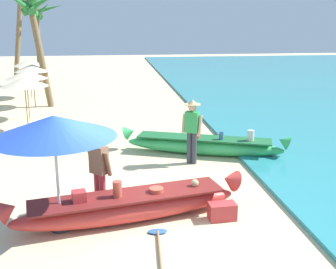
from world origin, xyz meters
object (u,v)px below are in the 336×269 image
object	(u,v)px
boat_green_midground	(204,145)
patio_umbrella_large	(54,127)
person_tourist_customer	(99,168)
palm_tree_leaning_seaward	(37,17)
palm_tree_tall_inland	(32,14)
cooler_box	(222,211)
person_vendor_hatted	(192,127)
boat_red_foreground	(129,206)
paddle	(159,243)

from	to	relation	value
boat_green_midground	patio_umbrella_large	bearing A→B (deg)	-131.50
person_tourist_customer	palm_tree_leaning_seaward	size ratio (longest dim) A/B	0.33
palm_tree_tall_inland	cooler_box	distance (m)	13.62
person_vendor_hatted	person_tourist_customer	world-z (taller)	person_vendor_hatted
palm_tree_leaning_seaward	patio_umbrella_large	bearing A→B (deg)	-80.52
boat_red_foreground	person_tourist_customer	world-z (taller)	person_tourist_customer
person_vendor_hatted	cooler_box	size ratio (longest dim) A/B	3.34
boat_green_midground	person_vendor_hatted	bearing A→B (deg)	-124.20
boat_red_foreground	patio_umbrella_large	distance (m)	2.12
boat_red_foreground	boat_green_midground	size ratio (longest dim) A/B	1.01
patio_umbrella_large	cooler_box	distance (m)	3.59
patio_umbrella_large	paddle	world-z (taller)	patio_umbrella_large
paddle	patio_umbrella_large	bearing A→B (deg)	155.20
cooler_box	boat_red_foreground	bearing A→B (deg)	171.17
boat_red_foreground	boat_green_midground	bearing A→B (deg)	58.91
boat_red_foreground	person_vendor_hatted	distance (m)	3.74
palm_tree_leaning_seaward	cooler_box	world-z (taller)	palm_tree_leaning_seaward
palm_tree_tall_inland	cooler_box	bearing A→B (deg)	-65.84
boat_green_midground	person_tourist_customer	distance (m)	4.44
person_vendor_hatted	palm_tree_tall_inland	size ratio (longest dim) A/B	0.35
palm_tree_leaning_seaward	paddle	bearing A→B (deg)	-76.00
boat_green_midground	person_vendor_hatted	xyz separation A→B (m)	(-0.50, -0.74, 0.75)
person_vendor_hatted	palm_tree_tall_inland	distance (m)	10.54
boat_red_foreground	person_tourist_customer	distance (m)	1.02
person_tourist_customer	paddle	bearing A→B (deg)	-57.65
boat_red_foreground	paddle	size ratio (longest dim) A/B	3.15
cooler_box	boat_green_midground	bearing A→B (deg)	80.05
person_tourist_customer	boat_green_midground	bearing A→B (deg)	48.55
person_vendor_hatted	paddle	distance (m)	4.51
boat_green_midground	paddle	size ratio (longest dim) A/B	3.12
boat_red_foreground	person_tourist_customer	bearing A→B (deg)	131.94
person_vendor_hatted	patio_umbrella_large	bearing A→B (deg)	-132.92
cooler_box	paddle	size ratio (longest dim) A/B	0.35
person_vendor_hatted	cooler_box	xyz separation A→B (m)	(-0.03, -3.37, -0.86)
person_vendor_hatted	boat_green_midground	bearing A→B (deg)	55.80
patio_umbrella_large	cooler_box	world-z (taller)	patio_umbrella_large
boat_green_midground	paddle	world-z (taller)	boat_green_midground
cooler_box	paddle	xyz separation A→B (m)	(-1.34, -0.81, -0.14)
person_tourist_customer	palm_tree_leaning_seaward	xyz separation A→B (m)	(-3.87, 18.01, 3.05)
boat_red_foreground	palm_tree_tall_inland	distance (m)	12.80
palm_tree_leaning_seaward	paddle	world-z (taller)	palm_tree_leaning_seaward
patio_umbrella_large	cooler_box	size ratio (longest dim) A/B	4.17
boat_green_midground	cooler_box	world-z (taller)	boat_green_midground
boat_red_foreground	person_tourist_customer	xyz separation A→B (m)	(-0.55, 0.61, 0.60)
boat_green_midground	cooler_box	distance (m)	4.15
patio_umbrella_large	palm_tree_leaning_seaward	xyz separation A→B (m)	(-3.14, 18.83, 1.96)
boat_red_foreground	palm_tree_leaning_seaward	world-z (taller)	palm_tree_leaning_seaward
palm_tree_tall_inland	palm_tree_leaning_seaward	distance (m)	6.97
boat_green_midground	person_tourist_customer	xyz separation A→B (m)	(-2.91, -3.29, 0.61)
palm_tree_leaning_seaward	cooler_box	bearing A→B (deg)	-71.66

